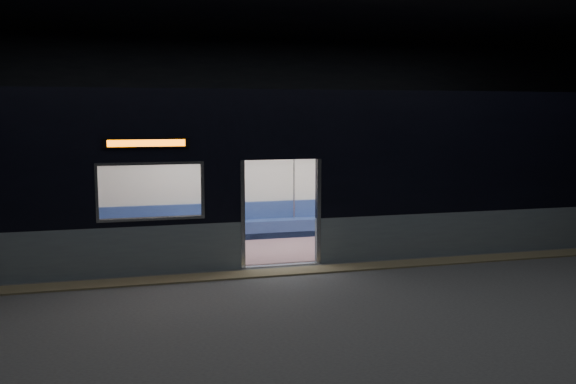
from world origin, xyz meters
name	(u,v)px	position (x,y,z in m)	size (l,w,h in m)	color
station_floor	(295,281)	(0.00, 0.00, -0.01)	(24.00, 14.00, 0.01)	#47494C
station_envelope	(296,68)	(0.00, 0.00, 3.66)	(24.00, 14.00, 5.00)	black
tactile_strip	(287,272)	(0.00, 0.55, 0.01)	(22.80, 0.50, 0.03)	#8C7F59
metro_car	(264,164)	(0.00, 2.54, 1.85)	(18.00, 3.04, 3.35)	gray
passenger	(444,199)	(4.80, 3.55, 0.80)	(0.43, 0.70, 1.37)	black
handbag	(447,205)	(4.77, 3.32, 0.68)	(0.28, 0.24, 0.14)	black
transit_map	(402,171)	(3.80, 3.85, 1.48)	(1.03, 0.03, 0.67)	white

